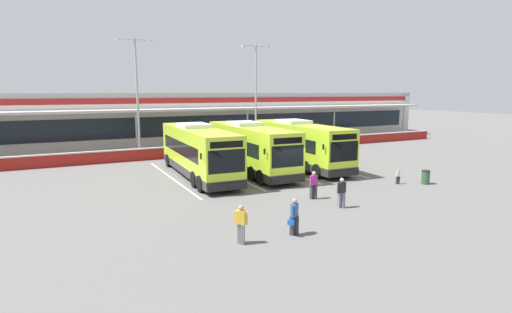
% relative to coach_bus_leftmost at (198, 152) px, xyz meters
% --- Properties ---
extents(ground_plane, '(200.00, 200.00, 0.00)m').
position_rel_coach_bus_leftmost_xyz_m(ground_plane, '(4.35, -5.74, -1.79)').
color(ground_plane, '#605E5B').
extents(terminal_building, '(70.00, 13.00, 6.00)m').
position_rel_coach_bus_leftmost_xyz_m(terminal_building, '(4.35, 21.16, 1.23)').
color(terminal_building, beige).
rests_on(terminal_building, ground).
extents(red_barrier_wall, '(60.00, 0.40, 1.10)m').
position_rel_coach_bus_leftmost_xyz_m(red_barrier_wall, '(4.35, 8.76, -1.23)').
color(red_barrier_wall, maroon).
rests_on(red_barrier_wall, ground).
extents(coach_bus_leftmost, '(3.33, 12.25, 3.78)m').
position_rel_coach_bus_leftmost_xyz_m(coach_bus_leftmost, '(0.00, 0.00, 0.00)').
color(coach_bus_leftmost, '#B7DB2D').
rests_on(coach_bus_leftmost, ground).
extents(coach_bus_left_centre, '(3.33, 12.25, 3.78)m').
position_rel_coach_bus_leftmost_xyz_m(coach_bus_left_centre, '(4.15, -0.06, 0.00)').
color(coach_bus_left_centre, '#B7DB2D').
rests_on(coach_bus_left_centre, ground).
extents(coach_bus_centre, '(3.33, 12.25, 3.78)m').
position_rel_coach_bus_leftmost_xyz_m(coach_bus_centre, '(8.70, -0.02, 0.00)').
color(coach_bus_centre, '#B7DB2D').
rests_on(coach_bus_centre, ground).
extents(bay_stripe_far_west, '(0.14, 13.00, 0.01)m').
position_rel_coach_bus_leftmost_xyz_m(bay_stripe_far_west, '(-1.95, 0.26, -1.78)').
color(bay_stripe_far_west, silver).
rests_on(bay_stripe_far_west, ground).
extents(bay_stripe_west, '(0.14, 13.00, 0.01)m').
position_rel_coach_bus_leftmost_xyz_m(bay_stripe_west, '(2.25, 0.26, -1.78)').
color(bay_stripe_west, silver).
rests_on(bay_stripe_west, ground).
extents(bay_stripe_mid_west, '(0.14, 13.00, 0.01)m').
position_rel_coach_bus_leftmost_xyz_m(bay_stripe_mid_west, '(6.45, 0.26, -1.78)').
color(bay_stripe_mid_west, silver).
rests_on(bay_stripe_mid_west, ground).
extents(bay_stripe_centre, '(0.14, 13.00, 0.01)m').
position_rel_coach_bus_leftmost_xyz_m(bay_stripe_centre, '(10.65, 0.26, -1.78)').
color(bay_stripe_centre, silver).
rests_on(bay_stripe_centre, ground).
extents(pedestrian_with_handbag, '(0.63, 0.47, 1.62)m').
position_rel_coach_bus_leftmost_xyz_m(pedestrian_with_handbag, '(-0.29, -13.40, -0.93)').
color(pedestrian_with_handbag, '#33333D').
rests_on(pedestrian_with_handbag, ground).
extents(pedestrian_in_dark_coat, '(0.54, 0.29, 1.62)m').
position_rel_coach_bus_leftmost_xyz_m(pedestrian_in_dark_coat, '(3.83, -9.00, -0.91)').
color(pedestrian_in_dark_coat, '#33333D').
rests_on(pedestrian_in_dark_coat, ground).
extents(pedestrian_child, '(0.33, 0.19, 1.00)m').
position_rel_coach_bus_leftmost_xyz_m(pedestrian_child, '(11.02, -8.50, -1.24)').
color(pedestrian_child, '#33333D').
rests_on(pedestrian_child, ground).
extents(pedestrian_near_bin, '(0.48, 0.42, 1.62)m').
position_rel_coach_bus_leftmost_xyz_m(pedestrian_near_bin, '(-2.72, -13.25, -0.91)').
color(pedestrian_near_bin, slate).
rests_on(pedestrian_near_bin, ground).
extents(pedestrian_approaching_bus, '(0.53, 0.30, 1.62)m').
position_rel_coach_bus_leftmost_xyz_m(pedestrian_approaching_bus, '(4.11, -11.12, -0.91)').
color(pedestrian_approaching_bus, slate).
rests_on(pedestrian_approaching_bus, ground).
extents(lamp_post_west, '(3.24, 0.28, 11.00)m').
position_rel_coach_bus_leftmost_xyz_m(lamp_post_west, '(-2.02, 11.27, 4.50)').
color(lamp_post_west, '#9E9EA3').
rests_on(lamp_post_west, ground).
extents(lamp_post_centre, '(3.24, 0.28, 11.00)m').
position_rel_coach_bus_leftmost_xyz_m(lamp_post_centre, '(10.19, 10.73, 4.50)').
color(lamp_post_centre, '#9E9EA3').
rests_on(lamp_post_centre, ground).
extents(litter_bin, '(0.54, 0.54, 0.93)m').
position_rel_coach_bus_leftmost_xyz_m(litter_bin, '(12.68, -9.32, -1.32)').
color(litter_bin, '#2D5133').
rests_on(litter_bin, ground).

